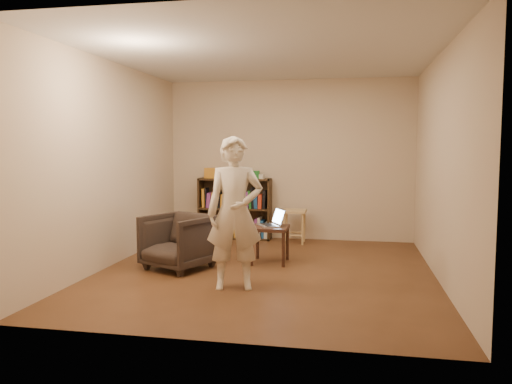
% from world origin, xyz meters
% --- Properties ---
extents(floor, '(4.50, 4.50, 0.00)m').
position_xyz_m(floor, '(0.00, 0.00, 0.00)').
color(floor, '#4B2D18').
rests_on(floor, ground).
extents(ceiling, '(4.50, 4.50, 0.00)m').
position_xyz_m(ceiling, '(0.00, 0.00, 2.60)').
color(ceiling, silver).
rests_on(ceiling, wall_back).
extents(wall_back, '(4.00, 0.00, 4.00)m').
position_xyz_m(wall_back, '(0.00, 2.25, 1.30)').
color(wall_back, beige).
rests_on(wall_back, floor).
extents(wall_left, '(0.00, 4.50, 4.50)m').
position_xyz_m(wall_left, '(-2.00, 0.00, 1.30)').
color(wall_left, beige).
rests_on(wall_left, floor).
extents(wall_right, '(0.00, 4.50, 4.50)m').
position_xyz_m(wall_right, '(2.00, 0.00, 1.30)').
color(wall_right, beige).
rests_on(wall_right, floor).
extents(bookshelf, '(1.20, 0.30, 1.00)m').
position_xyz_m(bookshelf, '(-0.88, 2.09, 0.44)').
color(bookshelf, black).
rests_on(bookshelf, floor).
extents(box_yellow, '(0.23, 0.18, 0.17)m').
position_xyz_m(box_yellow, '(-1.27, 2.09, 1.08)').
color(box_yellow, orange).
rests_on(box_yellow, bookshelf).
extents(red_cloth, '(0.30, 0.24, 0.09)m').
position_xyz_m(red_cloth, '(-0.95, 2.09, 1.04)').
color(red_cloth, maroon).
rests_on(red_cloth, bookshelf).
extents(box_green, '(0.14, 0.14, 0.13)m').
position_xyz_m(box_green, '(-0.53, 2.06, 1.06)').
color(box_green, '#1B6624').
rests_on(box_green, bookshelf).
extents(box_white, '(0.11, 0.11, 0.07)m').
position_xyz_m(box_white, '(-0.43, 2.05, 1.04)').
color(box_white, beige).
rests_on(box_white, bookshelf).
extents(stool, '(0.36, 0.36, 0.53)m').
position_xyz_m(stool, '(0.14, 1.88, 0.43)').
color(stool, tan).
rests_on(stool, floor).
extents(armchair, '(0.98, 0.99, 0.69)m').
position_xyz_m(armchair, '(-1.09, -0.06, 0.34)').
color(armchair, black).
rests_on(armchair, floor).
extents(side_table, '(0.47, 0.47, 0.48)m').
position_xyz_m(side_table, '(-0.02, 0.47, 0.40)').
color(side_table, black).
rests_on(side_table, floor).
extents(laptop, '(0.42, 0.42, 0.23)m').
position_xyz_m(laptop, '(0.00, 0.51, 0.54)').
color(laptop, silver).
rests_on(laptop, side_table).
extents(person, '(0.67, 0.52, 1.63)m').
position_xyz_m(person, '(-0.20, -0.77, 0.81)').
color(person, beige).
rests_on(person, floor).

